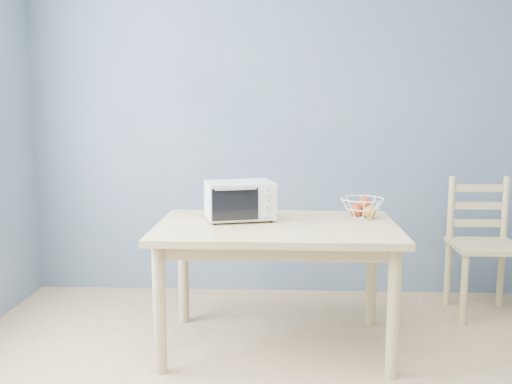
{
  "coord_description": "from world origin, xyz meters",
  "views": [
    {
      "loc": [
        -0.09,
        -2.07,
        1.43
      ],
      "look_at": [
        -0.24,
        1.25,
        0.93
      ],
      "focal_mm": 40.0,
      "sensor_mm": 36.0,
      "label": 1
    }
  ],
  "objects_px": {
    "dining_table": "(276,241)",
    "toaster_oven": "(237,200)",
    "fruit_basket": "(362,207)",
    "dining_chair": "(483,248)"
  },
  "relations": [
    {
      "from": "toaster_oven",
      "to": "fruit_basket",
      "type": "bearing_deg",
      "value": -6.97
    },
    {
      "from": "fruit_basket",
      "to": "dining_table",
      "type": "bearing_deg",
      "value": -157.85
    },
    {
      "from": "dining_table",
      "to": "fruit_basket",
      "type": "distance_m",
      "value": 0.59
    },
    {
      "from": "dining_table",
      "to": "toaster_oven",
      "type": "relative_size",
      "value": 3.08
    },
    {
      "from": "dining_table",
      "to": "dining_chair",
      "type": "bearing_deg",
      "value": 24.22
    },
    {
      "from": "toaster_oven",
      "to": "dining_table",
      "type": "bearing_deg",
      "value": -39.03
    },
    {
      "from": "dining_table",
      "to": "fruit_basket",
      "type": "relative_size",
      "value": 5.02
    },
    {
      "from": "dining_table",
      "to": "toaster_oven",
      "type": "distance_m",
      "value": 0.34
    },
    {
      "from": "fruit_basket",
      "to": "dining_chair",
      "type": "distance_m",
      "value": 1.05
    },
    {
      "from": "dining_table",
      "to": "toaster_oven",
      "type": "bearing_deg",
      "value": 156.02
    }
  ]
}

